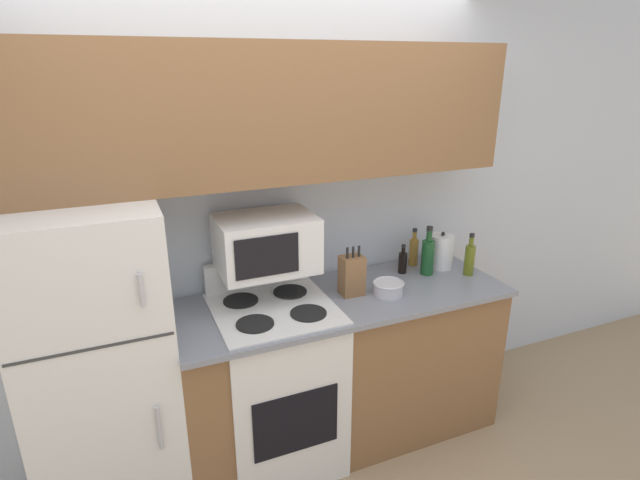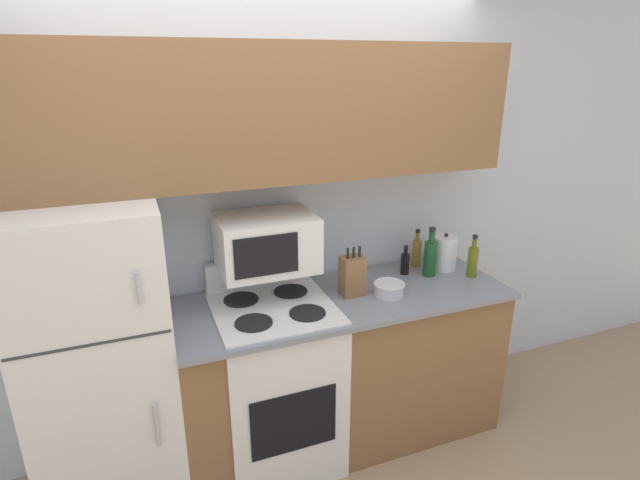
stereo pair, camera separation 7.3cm
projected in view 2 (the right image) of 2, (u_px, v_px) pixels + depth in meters
name	position (u px, v px, depth m)	size (l,w,h in m)	color
wall_back	(267.00, 225.00, 2.83)	(8.00, 0.05, 2.55)	silver
lower_cabinets	(342.00, 368.00, 2.90)	(1.85, 0.66, 0.94)	brown
refrigerator	(103.00, 364.00, 2.37)	(0.64, 0.65, 1.58)	white
upper_cabinets	(274.00, 113.00, 2.44)	(2.49, 0.36, 0.66)	brown
stove	(276.00, 381.00, 2.74)	(0.62, 0.64, 1.11)	white
microwave	(266.00, 243.00, 2.59)	(0.50, 0.36, 0.29)	white
knife_block	(352.00, 276.00, 2.71)	(0.12, 0.10, 0.28)	brown
bowl	(389.00, 289.00, 2.72)	(0.17, 0.17, 0.07)	silver
bottle_wine_green	(430.00, 257.00, 2.96)	(0.08, 0.08, 0.30)	#194C23
bottle_olive_oil	(473.00, 260.00, 2.95)	(0.06, 0.06, 0.26)	#5B6619
bottle_soy_sauce	(405.00, 263.00, 2.99)	(0.05, 0.05, 0.18)	black
bottle_vinegar	(417.00, 252.00, 3.10)	(0.06, 0.06, 0.24)	olive
kettle	(445.00, 253.00, 3.06)	(0.14, 0.14, 0.23)	white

